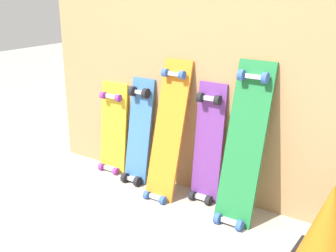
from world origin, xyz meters
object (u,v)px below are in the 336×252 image
(skateboard_purple, at_px, (207,148))
(skateboard_green, at_px, (243,150))
(skateboard_yellow, at_px, (113,133))
(traffic_cone, at_px, (329,227))
(skateboard_orange, at_px, (167,136))
(skateboard_blue, at_px, (138,136))

(skateboard_purple, relative_size, skateboard_green, 0.83)
(skateboard_yellow, height_order, traffic_cone, skateboard_yellow)
(skateboard_purple, bearing_deg, skateboard_green, -17.45)
(skateboard_yellow, xyz_separation_m, skateboard_orange, (0.52, -0.09, 0.10))
(skateboard_blue, bearing_deg, skateboard_green, -4.33)
(skateboard_green, distance_m, traffic_cone, 0.59)
(skateboard_blue, xyz_separation_m, skateboard_green, (0.77, -0.06, 0.09))
(skateboard_blue, bearing_deg, skateboard_purple, 2.89)
(skateboard_blue, height_order, skateboard_purple, skateboard_purple)
(skateboard_purple, bearing_deg, skateboard_yellow, 179.26)
(skateboard_blue, bearing_deg, skateboard_yellow, 172.01)
(skateboard_blue, distance_m, skateboard_green, 0.78)
(skateboard_yellow, relative_size, skateboard_purple, 0.88)
(skateboard_purple, relative_size, traffic_cone, 1.87)
(skateboard_blue, xyz_separation_m, skateboard_orange, (0.27, -0.05, 0.07))
(skateboard_blue, relative_size, skateboard_green, 0.79)
(skateboard_yellow, bearing_deg, skateboard_blue, -7.99)
(skateboard_yellow, distance_m, skateboard_green, 1.03)
(skateboard_blue, relative_size, skateboard_purple, 0.95)
(skateboard_yellow, distance_m, skateboard_orange, 0.53)
(skateboard_purple, height_order, skateboard_green, skateboard_green)
(skateboard_purple, height_order, traffic_cone, skateboard_purple)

